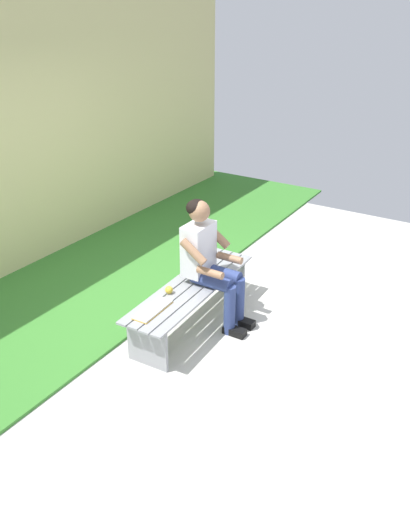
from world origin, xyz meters
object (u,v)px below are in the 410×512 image
Objects in this scene: bench_near at (192,295)px; person_seated at (209,259)px; apple at (169,290)px; book_open at (153,310)px.

bench_near is 1.40× the size of person_seated.
bench_near is at bearing 157.90° from apple.
apple reaches higher than book_open.
apple is 0.33m from book_open.
book_open is (0.71, -0.14, -0.23)m from person_seated.
bench_near is 23.59× the size of apple.
book_open is at bearing -10.93° from person_seated.
apple is (0.23, -0.09, 0.14)m from bench_near.
bench_near is 4.15× the size of book_open.
person_seated reaches higher than bench_near.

